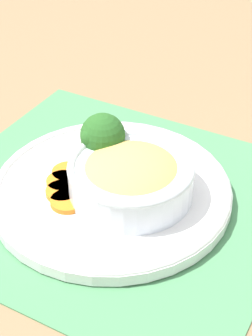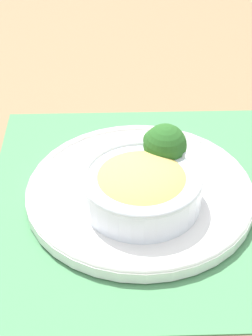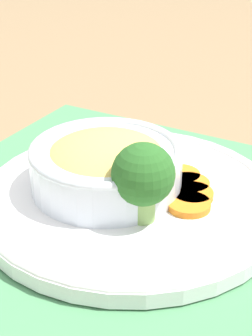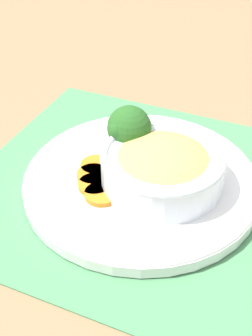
{
  "view_description": "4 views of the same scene",
  "coord_description": "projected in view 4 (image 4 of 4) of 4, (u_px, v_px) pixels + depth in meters",
  "views": [
    {
      "loc": [
        -0.51,
        -0.31,
        0.49
      ],
      "look_at": [
        0.01,
        -0.02,
        0.05
      ],
      "focal_mm": 60.0,
      "sensor_mm": 36.0,
      "label": 1
    },
    {
      "loc": [
        -0.03,
        -0.62,
        0.53
      ],
      "look_at": [
        -0.02,
        0.01,
        0.05
      ],
      "focal_mm": 60.0,
      "sensor_mm": 36.0,
      "label": 2
    },
    {
      "loc": [
        0.46,
        0.25,
        0.33
      ],
      "look_at": [
        -0.02,
        -0.02,
        0.04
      ],
      "focal_mm": 60.0,
      "sensor_mm": 36.0,
      "label": 3
    },
    {
      "loc": [
        -0.47,
        -0.19,
        0.43
      ],
      "look_at": [
        -0.01,
        0.02,
        0.04
      ],
      "focal_mm": 50.0,
      "sensor_mm": 36.0,
      "label": 4
    }
  ],
  "objects": [
    {
      "name": "bowl",
      "position": [
        162.0,
        166.0,
        0.62
      ],
      "size": [
        0.17,
        0.17,
        0.06
      ],
      "color": "silver",
      "rests_on": "plate"
    },
    {
      "name": "carrot_slice_extra",
      "position": [
        102.0,
        194.0,
        0.61
      ],
      "size": [
        0.05,
        0.05,
        0.01
      ],
      "color": "orange",
      "rests_on": "plate"
    },
    {
      "name": "carrot_slice_near",
      "position": [
        97.0,
        166.0,
        0.66
      ],
      "size": [
        0.05,
        0.05,
        0.01
      ],
      "color": "orange",
      "rests_on": "plate"
    },
    {
      "name": "ground_plane",
      "position": [
        141.0,
        188.0,
        0.66
      ],
      "size": [
        4.0,
        4.0,
        0.0
      ],
      "primitive_type": "plane",
      "color": "#8C704C"
    },
    {
      "name": "carrot_slice_far",
      "position": [
        95.0,
        185.0,
        0.63
      ],
      "size": [
        0.05,
        0.05,
        0.01
      ],
      "color": "orange",
      "rests_on": "plate"
    },
    {
      "name": "plate",
      "position": [
        141.0,
        180.0,
        0.65
      ],
      "size": [
        0.33,
        0.33,
        0.02
      ],
      "color": "white",
      "rests_on": "placemat"
    },
    {
      "name": "broccoli_floret",
      "position": [
        129.0,
        129.0,
        0.65
      ],
      "size": [
        0.06,
        0.06,
        0.08
      ],
      "color": "#84AD5B",
      "rests_on": "plate"
    },
    {
      "name": "placemat",
      "position": [
        141.0,
        187.0,
        0.66
      ],
      "size": [
        0.44,
        0.48,
        0.0
      ],
      "color": "#4C8C59",
      "rests_on": "ground_plane"
    },
    {
      "name": "carrot_slice_middle",
      "position": [
        93.0,
        175.0,
        0.64
      ],
      "size": [
        0.05,
        0.05,
        0.01
      ],
      "color": "orange",
      "rests_on": "plate"
    }
  ]
}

